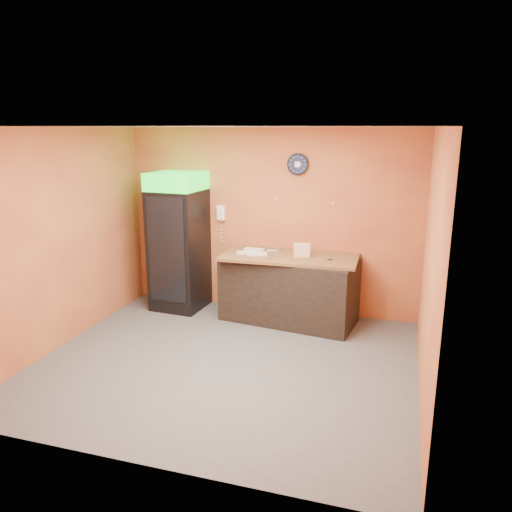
% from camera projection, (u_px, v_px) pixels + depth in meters
% --- Properties ---
extents(floor, '(4.50, 4.50, 0.00)m').
position_uv_depth(floor, '(226.00, 363.00, 6.10)').
color(floor, '#47474C').
rests_on(floor, ground).
extents(back_wall, '(4.50, 0.02, 2.80)m').
position_uv_depth(back_wall, '(270.00, 221.00, 7.60)').
color(back_wall, '#BC7235').
rests_on(back_wall, floor).
extents(left_wall, '(0.02, 4.00, 2.80)m').
position_uv_depth(left_wall, '(59.00, 239.00, 6.38)').
color(left_wall, '#BC7235').
rests_on(left_wall, floor).
extents(right_wall, '(0.02, 4.00, 2.80)m').
position_uv_depth(right_wall, '(430.00, 267.00, 5.12)').
color(right_wall, '#BC7235').
rests_on(right_wall, floor).
extents(ceiling, '(4.50, 4.00, 0.02)m').
position_uv_depth(ceiling, '(222.00, 126.00, 5.40)').
color(ceiling, white).
rests_on(ceiling, back_wall).
extents(beverage_cooler, '(0.80, 0.81, 2.13)m').
position_uv_depth(beverage_cooler, '(178.00, 244.00, 7.71)').
color(beverage_cooler, black).
rests_on(beverage_cooler, floor).
extents(prep_counter, '(2.02, 1.10, 0.96)m').
position_uv_depth(prep_counter, '(289.00, 289.00, 7.32)').
color(prep_counter, black).
rests_on(prep_counter, floor).
extents(wall_clock, '(0.32, 0.06, 0.32)m').
position_uv_depth(wall_clock, '(298.00, 164.00, 7.24)').
color(wall_clock, black).
rests_on(wall_clock, back_wall).
extents(wall_phone, '(0.12, 0.11, 0.23)m').
position_uv_depth(wall_phone, '(221.00, 213.00, 7.74)').
color(wall_phone, white).
rests_on(wall_phone, back_wall).
extents(butcher_paper, '(1.97, 0.98, 0.04)m').
position_uv_depth(butcher_paper, '(290.00, 257.00, 7.19)').
color(butcher_paper, brown).
rests_on(butcher_paper, prep_counter).
extents(sub_roll_stack, '(0.24, 0.14, 0.20)m').
position_uv_depth(sub_roll_stack, '(302.00, 250.00, 7.08)').
color(sub_roll_stack, beige).
rests_on(sub_roll_stack, butcher_paper).
extents(wrapped_sandwich_left, '(0.26, 0.20, 0.04)m').
position_uv_depth(wrapped_sandwich_left, '(245.00, 252.00, 7.27)').
color(wrapped_sandwich_left, silver).
rests_on(wrapped_sandwich_left, butcher_paper).
extents(wrapped_sandwich_mid, '(0.30, 0.19, 0.04)m').
position_uv_depth(wrapped_sandwich_mid, '(257.00, 254.00, 7.18)').
color(wrapped_sandwich_mid, silver).
rests_on(wrapped_sandwich_mid, butcher_paper).
extents(wrapped_sandwich_right, '(0.29, 0.12, 0.04)m').
position_uv_depth(wrapped_sandwich_right, '(254.00, 250.00, 7.42)').
color(wrapped_sandwich_right, silver).
rests_on(wrapped_sandwich_right, butcher_paper).
extents(kitchen_tool, '(0.07, 0.07, 0.07)m').
position_uv_depth(kitchen_tool, '(278.00, 250.00, 7.37)').
color(kitchen_tool, silver).
rests_on(kitchen_tool, butcher_paper).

